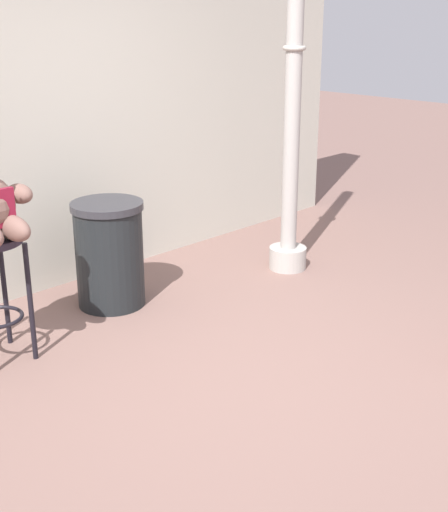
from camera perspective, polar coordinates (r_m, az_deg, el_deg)
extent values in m
plane|color=#7D5D55|center=(4.12, 1.21, -10.50)|extent=(24.00, 24.00, 0.00)
cube|color=beige|center=(5.35, -16.71, 14.23)|extent=(6.75, 0.30, 3.28)
cylinder|color=black|center=(4.43, -15.27, -3.61)|extent=(0.03, 0.03, 0.75)
cylinder|color=black|center=(4.68, -17.20, -2.52)|extent=(0.03, 0.03, 0.75)
ellipsoid|color=#7B584E|center=(4.37, -16.09, 4.83)|extent=(0.13, 0.21, 0.12)
ellipsoid|color=#7B584E|center=(4.22, -16.54, 2.18)|extent=(0.13, 0.31, 0.15)
cylinder|color=black|center=(5.13, -9.15, -0.12)|extent=(0.48, 0.48, 0.71)
cylinder|color=#2D2D33|center=(5.02, -9.39, 3.99)|extent=(0.51, 0.51, 0.05)
cylinder|color=#ABA69F|center=(5.88, 5.13, -0.13)|extent=(0.31, 0.31, 0.18)
cylinder|color=#A39E99|center=(5.55, 5.62, 14.80)|extent=(0.13, 0.13, 2.86)
torus|color=#ADA89E|center=(5.54, 5.67, 16.27)|extent=(0.18, 0.18, 0.04)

